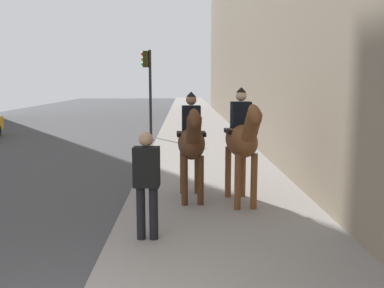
{
  "coord_description": "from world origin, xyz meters",
  "views": [
    {
      "loc": [
        -3.87,
        -1.21,
        2.59
      ],
      "look_at": [
        4.0,
        -1.37,
        1.4
      ],
      "focal_mm": 39.1,
      "sensor_mm": 36.0,
      "label": 1
    }
  ],
  "objects_px": {
    "mounted_horse_near": "(192,141)",
    "pedestrian_greeting": "(147,179)",
    "traffic_light_near_curb": "(148,80)",
    "mounted_horse_far": "(242,139)"
  },
  "relations": [
    {
      "from": "mounted_horse_near",
      "to": "pedestrian_greeting",
      "type": "height_order",
      "value": "mounted_horse_near"
    },
    {
      "from": "mounted_horse_far",
      "to": "pedestrian_greeting",
      "type": "bearing_deg",
      "value": -48.25
    },
    {
      "from": "mounted_horse_near",
      "to": "mounted_horse_far",
      "type": "bearing_deg",
      "value": 70.87
    },
    {
      "from": "mounted_horse_near",
      "to": "mounted_horse_far",
      "type": "height_order",
      "value": "mounted_horse_far"
    },
    {
      "from": "pedestrian_greeting",
      "to": "traffic_light_near_curb",
      "type": "relative_size",
      "value": 0.43
    },
    {
      "from": "pedestrian_greeting",
      "to": "traffic_light_near_curb",
      "type": "height_order",
      "value": "traffic_light_near_curb"
    },
    {
      "from": "pedestrian_greeting",
      "to": "traffic_light_near_curb",
      "type": "xyz_separation_m",
      "value": [
        12.22,
        0.98,
        1.54
      ]
    },
    {
      "from": "mounted_horse_near",
      "to": "traffic_light_near_curb",
      "type": "height_order",
      "value": "traffic_light_near_curb"
    },
    {
      "from": "mounted_horse_far",
      "to": "pedestrian_greeting",
      "type": "height_order",
      "value": "mounted_horse_far"
    },
    {
      "from": "traffic_light_near_curb",
      "to": "mounted_horse_near",
      "type": "bearing_deg",
      "value": -170.29
    }
  ]
}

